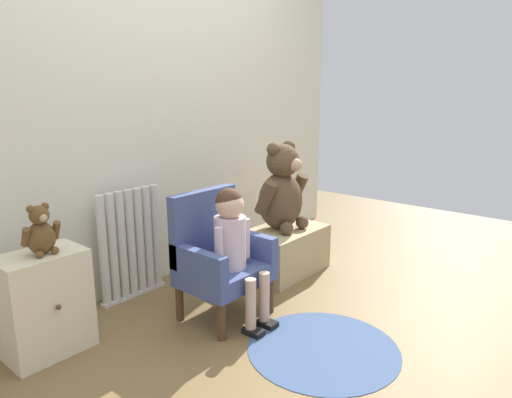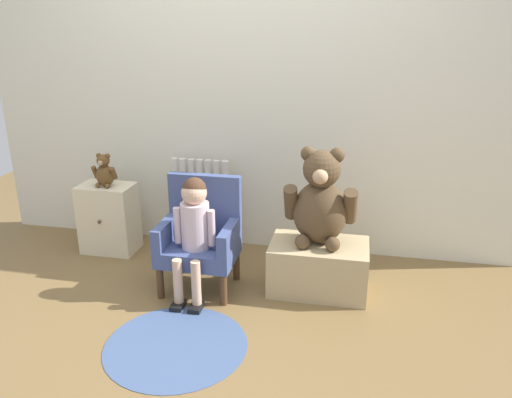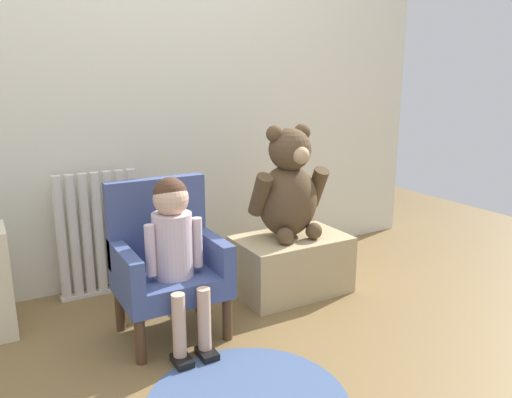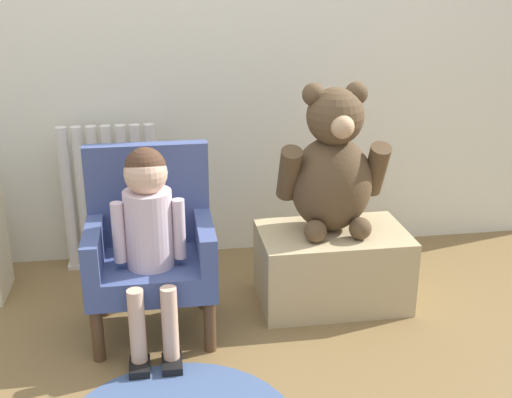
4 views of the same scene
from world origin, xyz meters
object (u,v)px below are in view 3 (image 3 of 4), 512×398
large_teddy_bear (289,188)px  low_bench (291,264)px  child_armchair (167,261)px  child_figure (174,238)px  radiator (99,235)px

large_teddy_bear → low_bench: bearing=-73.3°
child_armchair → child_figure: (0.00, -0.11, 0.14)m
radiator → child_figure: (0.17, -0.67, 0.15)m
child_figure → low_bench: bearing=15.2°
child_armchair → large_teddy_bear: size_ratio=1.17×
radiator → child_figure: bearing=-75.5°
child_figure → large_teddy_bear: 0.75m
large_teddy_bear → child_armchair: bearing=-171.3°
radiator → low_bench: bearing=-28.0°
large_teddy_bear → radiator: bearing=153.1°
child_figure → low_bench: size_ratio=1.24×
radiator → child_figure: 0.71m
radiator → low_bench: size_ratio=1.12×
child_armchair → child_figure: child_figure is taller
child_figure → low_bench: (0.72, 0.20, -0.32)m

